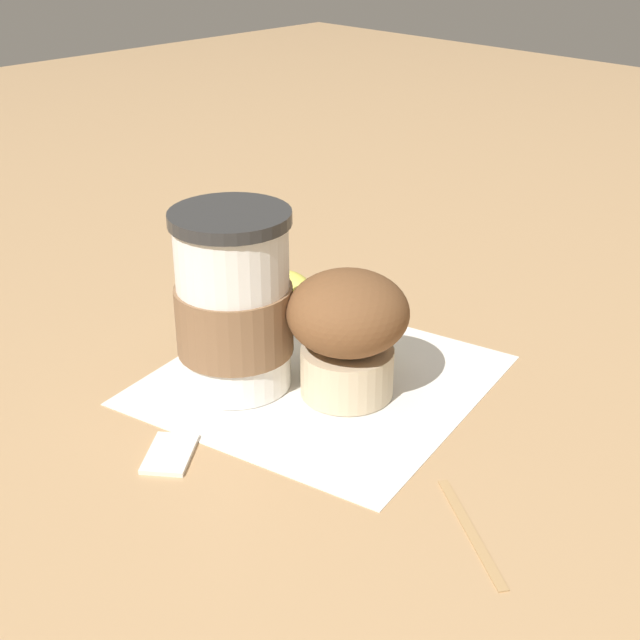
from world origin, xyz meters
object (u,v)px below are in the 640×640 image
at_px(sugar_packet, 169,451).
at_px(coffee_cup, 234,305).
at_px(banana, 328,309).
at_px(muffin, 352,327).

bearing_deg(sugar_packet, coffee_cup, 23.23).
height_order(coffee_cup, banana, coffee_cup).
distance_m(coffee_cup, banana, 0.14).
bearing_deg(coffee_cup, banana, 8.17).
distance_m(banana, sugar_packet, 0.24).
xyz_separation_m(muffin, sugar_packet, (-0.16, 0.03, -0.06)).
height_order(muffin, sugar_packet, muffin).
distance_m(muffin, sugar_packet, 0.17).
bearing_deg(coffee_cup, sugar_packet, -156.77).
xyz_separation_m(coffee_cup, muffin, (0.06, -0.08, -0.01)).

